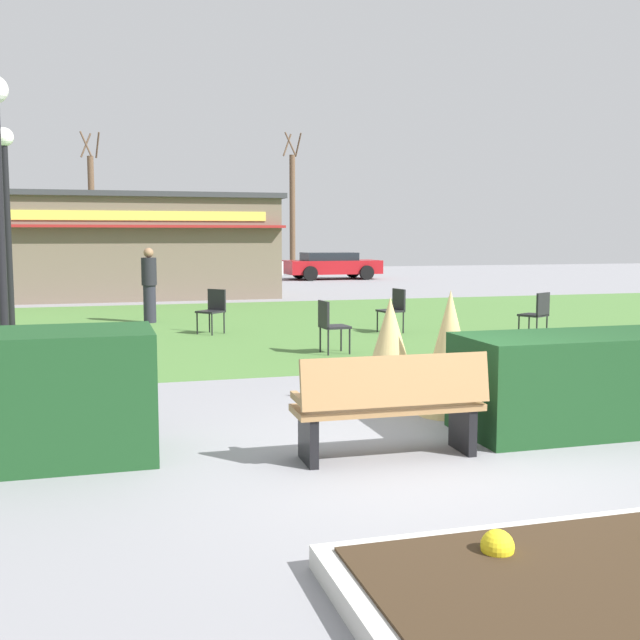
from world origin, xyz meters
TOP-DOWN VIEW (x-y plane):
  - ground_plane at (0.00, 0.00)m, footprint 80.00×80.00m
  - lawn_patch at (0.00, 10.29)m, footprint 36.00×12.00m
  - park_bench at (-0.38, 0.12)m, footprint 1.71×0.55m
  - hedge_left at (-3.29, 0.92)m, footprint 1.84×1.10m
  - hedge_right at (1.93, 0.56)m, footprint 2.64×1.10m
  - ornamental_grass_behind_left at (0.87, 1.55)m, footprint 0.70×0.70m
  - ornamental_grass_behind_right at (0.37, 2.09)m, footprint 0.74×0.74m
  - lamppost_far at (-4.49, 10.13)m, footprint 0.36×0.36m
  - food_kiosk at (-2.44, 19.22)m, footprint 10.49×4.36m
  - cafe_chair_west at (-0.62, 9.34)m, footprint 0.62×0.62m
  - cafe_chair_east at (2.92, 8.47)m, footprint 0.52×0.52m
  - cafe_chair_center at (0.86, 6.14)m, footprint 0.47×0.47m
  - cafe_chair_north at (5.21, 6.83)m, footprint 0.60×0.60m
  - person_strolling at (-1.73, 11.67)m, footprint 0.34×0.34m
  - parked_car_west_slot at (-2.52, 27.19)m, footprint 4.22×2.09m
  - parked_car_center_slot at (2.66, 27.18)m, footprint 4.29×2.24m
  - parked_car_east_slot at (7.25, 27.19)m, footprint 4.23×2.12m
  - tree_left_bg at (-3.02, 30.82)m, footprint 0.91×0.96m
  - tree_right_bg at (6.45, 31.24)m, footprint 0.91×0.96m

SIDE VIEW (x-z plane):
  - ground_plane at x=0.00m, z-range 0.00..0.00m
  - lawn_patch at x=0.00m, z-range 0.00..0.01m
  - park_bench at x=-0.38m, z-range 0.01..0.96m
  - hedge_right at x=1.93m, z-range 0.00..0.98m
  - cafe_chair_west at x=-0.62m, z-range 0.08..0.97m
  - cafe_chair_east at x=2.92m, z-range 0.08..0.97m
  - cafe_chair_center at x=0.86m, z-range 0.08..0.97m
  - cafe_chair_north at x=5.21m, z-range 0.08..0.97m
  - hedge_left at x=-3.29m, z-range 0.00..1.15m
  - ornamental_grass_behind_right at x=0.37m, z-range 0.00..1.27m
  - parked_car_west_slot at x=-2.52m, z-range 0.04..1.24m
  - parked_car_center_slot at x=2.66m, z-range 0.04..1.24m
  - parked_car_east_slot at x=7.25m, z-range 0.04..1.24m
  - ornamental_grass_behind_left at x=0.87m, z-range 0.00..1.38m
  - person_strolling at x=-1.73m, z-range 0.02..1.71m
  - food_kiosk at x=-2.44m, z-range 0.01..3.27m
  - lamppost_far at x=-4.49m, z-range 0.53..4.56m
  - tree_left_bg at x=-3.02m, z-range -0.37..6.21m
  - tree_right_bg at x=6.45m, z-range -0.37..6.56m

